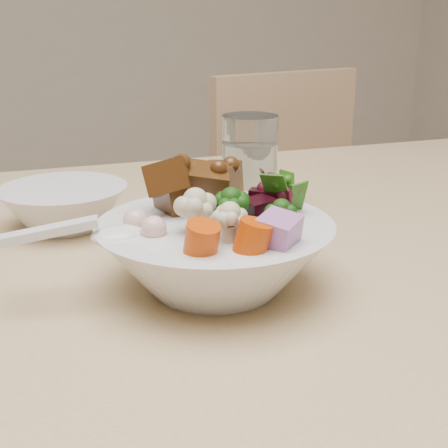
# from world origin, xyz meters

# --- Properties ---
(dining_table) EXTENTS (1.81, 1.06, 0.84)m
(dining_table) POSITION_xyz_m (0.30, 0.14, 0.75)
(dining_table) COLOR tan
(dining_table) RESTS_ON ground
(chair_far) EXTENTS (0.52, 0.52, 0.95)m
(chair_far) POSITION_xyz_m (0.58, 0.86, 0.54)
(chair_far) COLOR tan
(chair_far) RESTS_ON ground
(food_bowl) EXTENTS (0.23, 0.23, 0.12)m
(food_bowl) POSITION_xyz_m (0.04, 0.09, 0.87)
(food_bowl) COLOR silver
(food_bowl) RESTS_ON dining_table
(soup_spoon) EXTENTS (0.14, 0.06, 0.03)m
(soup_spoon) POSITION_xyz_m (-0.07, 0.09, 0.90)
(soup_spoon) COLOR silver
(soup_spoon) RESTS_ON food_bowl
(water_glass) EXTENTS (0.08, 0.08, 0.13)m
(water_glass) POSITION_xyz_m (0.17, 0.32, 0.89)
(water_glass) COLOR white
(water_glass) RESTS_ON dining_table
(side_bowl) EXTENTS (0.16, 0.16, 0.05)m
(side_bowl) POSITION_xyz_m (-0.08, 0.33, 0.86)
(side_bowl) COLOR silver
(side_bowl) RESTS_ON dining_table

